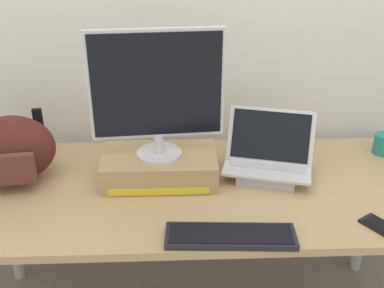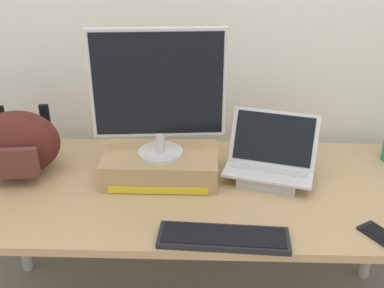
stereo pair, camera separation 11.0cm
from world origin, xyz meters
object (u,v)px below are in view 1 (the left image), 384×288
at_px(desktop_monitor, 157,92).
at_px(coffee_mug, 384,144).
at_px(toner_box_yellow, 160,167).
at_px(cell_phone, 382,227).
at_px(external_keyboard, 231,236).
at_px(open_laptop, 268,163).
at_px(messenger_backpack, 12,149).

height_order(desktop_monitor, coffee_mug, desktop_monitor).
height_order(toner_box_yellow, desktop_monitor, desktop_monitor).
relative_size(toner_box_yellow, cell_phone, 2.83).
distance_m(toner_box_yellow, external_keyboard, 0.46).
distance_m(toner_box_yellow, open_laptop, 0.42).
height_order(toner_box_yellow, messenger_backpack, messenger_backpack).
xyz_separation_m(coffee_mug, cell_phone, (-0.22, -0.53, -0.04)).
relative_size(toner_box_yellow, messenger_backpack, 1.28).
height_order(desktop_monitor, external_keyboard, desktop_monitor).
distance_m(external_keyboard, cell_phone, 0.51).
relative_size(open_laptop, external_keyboard, 0.90).
relative_size(toner_box_yellow, coffee_mug, 3.51).
distance_m(coffee_mug, cell_phone, 0.57).
xyz_separation_m(messenger_backpack, cell_phone, (1.30, -0.37, -0.12)).
xyz_separation_m(desktop_monitor, messenger_backpack, (-0.56, 0.02, -0.23)).
distance_m(open_laptop, cell_phone, 0.48).
bearing_deg(external_keyboard, coffee_mug, 41.13).
distance_m(messenger_backpack, cell_phone, 1.36).
distance_m(external_keyboard, coffee_mug, 0.92).
relative_size(toner_box_yellow, external_keyboard, 1.03).
height_order(external_keyboard, coffee_mug, coffee_mug).
height_order(messenger_backpack, coffee_mug, messenger_backpack).
bearing_deg(cell_phone, external_keyboard, 151.00).
xyz_separation_m(open_laptop, coffee_mug, (0.53, 0.17, -0.01)).
xyz_separation_m(open_laptop, messenger_backpack, (-0.98, 0.01, 0.08)).
bearing_deg(messenger_backpack, coffee_mug, -0.79).
bearing_deg(messenger_backpack, cell_phone, -22.72).
height_order(messenger_backpack, cell_phone, messenger_backpack).
xyz_separation_m(desktop_monitor, open_laptop, (0.42, 0.01, -0.31)).
bearing_deg(coffee_mug, messenger_backpack, -174.13).
bearing_deg(external_keyboard, messenger_backpack, 155.83).
bearing_deg(desktop_monitor, coffee_mug, 6.00).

